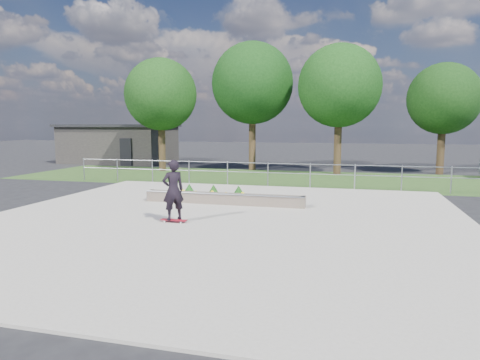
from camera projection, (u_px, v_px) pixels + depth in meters
ground at (221, 221)px, 13.20m from camera, size 120.00×120.00×0.00m
grass_verge at (280, 178)px, 23.75m from camera, size 30.00×8.00×0.02m
concrete_slab at (221, 220)px, 13.20m from camera, size 15.00×15.00×0.06m
fence at (268, 171)px, 20.30m from camera, size 20.06×0.06×1.20m
building at (119, 143)px, 33.79m from camera, size 8.40×5.40×3.00m
tree_far_left at (161, 95)px, 27.06m from camera, size 4.55×4.55×7.15m
tree_mid_left at (252, 83)px, 27.51m from camera, size 5.25×5.25×8.25m
tree_mid_right at (339, 86)px, 25.21m from camera, size 4.90×4.90×7.70m
tree_far_right at (444, 99)px, 25.24m from camera, size 4.20×4.20×6.60m
grind_ledge at (223, 199)px, 15.70m from camera, size 6.00×0.44×0.43m
planter_bed at (212, 196)px, 16.31m from camera, size 3.00×1.20×0.61m
skateboarder at (173, 190)px, 12.64m from camera, size 0.80×0.75×1.87m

